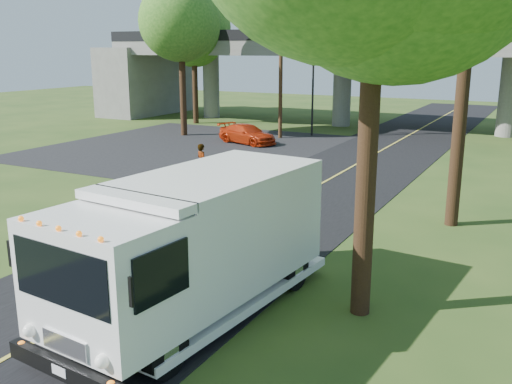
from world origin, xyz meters
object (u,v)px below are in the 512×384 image
Objects in this scene: tree_left_far at (195,28)px; step_van at (195,242)px; red_sedan at (247,134)px; traffic_signal at (313,89)px; tree_left_lot at (182,18)px; utility_pole at (281,69)px; pedestrian at (202,163)px.

step_van is at bearing -56.44° from tree_left_far.
red_sedan is at bearing -39.35° from tree_left_far.
traffic_signal reaches higher than step_van.
tree_left_lot reaches higher than step_van.
tree_left_lot is 6.72m from tree_left_far.
utility_pole reaches higher than step_van.
tree_left_far is at bearing 157.57° from utility_pole.
traffic_signal is 2.86m from utility_pole.
pedestrian is (11.76, -17.29, -6.58)m from tree_left_far.
tree_left_far is 21.92m from pedestrian.
traffic_signal is 0.50× the size of tree_left_lot.
traffic_signal is at bearing 112.53° from step_van.
tree_left_lot is (-7.79, -4.16, 4.70)m from traffic_signal.
tree_left_far is at bearing 170.35° from traffic_signal.
tree_left_far is (-3.00, 6.00, -0.45)m from tree_left_lot.
utility_pole reaches higher than traffic_signal.
tree_left_far is 1.27× the size of step_van.
utility_pole is at bearing -50.55° from pedestrian.
tree_left_far is 5.68× the size of pedestrian.
tree_left_far reaches higher than utility_pole.
pedestrian is at bearing 128.04° from step_van.
traffic_signal is 1.24× the size of red_sedan.
red_sedan is (-2.37, -5.07, -2.59)m from traffic_signal.
pedestrian is (2.46, -13.45, -3.72)m from utility_pole.
pedestrian is (0.96, -15.45, -2.33)m from traffic_signal.
utility_pole is 26.80m from step_van.
tree_left_far is 12.86m from red_sedan.
traffic_signal is at bearing 28.11° from tree_left_lot.
utility_pole is 10.45m from tree_left_far.
tree_left_lot is at bearing -63.43° from tree_left_far.
red_sedan is 10.91m from pedestrian.
traffic_signal is 28.08m from step_van.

